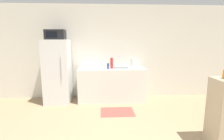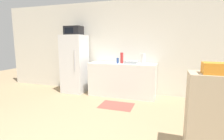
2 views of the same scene
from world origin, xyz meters
name	(u,v)px [view 1 (image 1 of 2)]	position (x,y,z in m)	size (l,w,h in m)	color
wall_back	(109,52)	(0.00, 3.31, 1.30)	(8.00, 0.06, 2.60)	silver
refrigerator	(57,72)	(-1.38, 2.92, 0.83)	(0.65, 0.64, 1.66)	silver
microwave	(55,35)	(-1.38, 2.91, 1.78)	(0.48, 0.34, 0.25)	black
counter	(112,84)	(0.05, 2.96, 0.45)	(1.79, 0.61, 0.90)	silver
sink_basin	(121,67)	(0.29, 2.94, 0.93)	(0.35, 0.29, 0.06)	#9EA3A8
bottle_tall	(112,63)	(0.04, 2.90, 1.04)	(0.08, 0.08, 0.28)	red
bottle_short	(108,66)	(-0.05, 2.85, 0.97)	(0.06, 0.06, 0.15)	#2D4C8C
paper_towel_roll	(133,63)	(0.61, 2.91, 1.03)	(0.11, 0.11, 0.27)	white
kitchen_rug	(117,112)	(0.13, 2.15, 0.00)	(0.77, 0.56, 0.01)	#99473D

